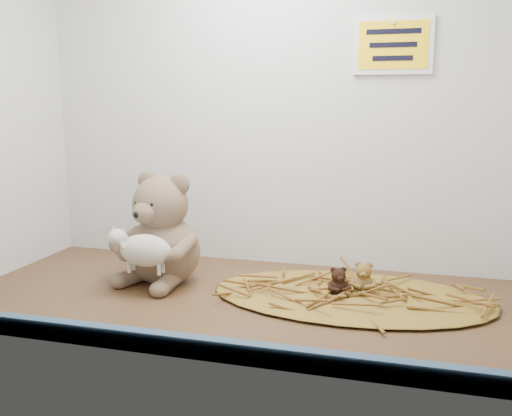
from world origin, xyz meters
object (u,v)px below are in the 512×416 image
(mini_teddy_tan, at_px, (364,277))
(mini_teddy_brown, at_px, (338,280))
(toy_lamb, at_px, (145,250))
(main_teddy, at_px, (163,228))

(mini_teddy_tan, distance_m, mini_teddy_brown, 0.06)
(toy_lamb, distance_m, mini_teddy_brown, 0.42)
(mini_teddy_brown, bearing_deg, mini_teddy_tan, 9.68)
(main_teddy, bearing_deg, toy_lamb, -75.08)
(toy_lamb, height_order, mini_teddy_brown, toy_lamb)
(main_teddy, xyz_separation_m, mini_teddy_brown, (0.41, -0.02, -0.09))
(toy_lamb, bearing_deg, main_teddy, 90.00)
(mini_teddy_brown, bearing_deg, toy_lamb, 169.46)
(main_teddy, height_order, mini_teddy_brown, main_teddy)
(toy_lamb, bearing_deg, mini_teddy_brown, 10.52)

